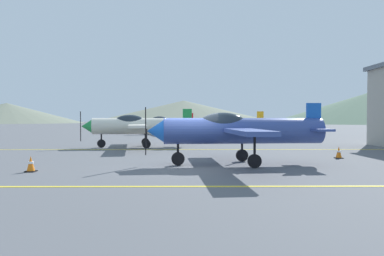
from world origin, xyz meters
TOP-DOWN VIEW (x-y plane):
  - ground_plane at (0.00, 0.00)m, footprint 400.00×400.00m
  - apron_line_near at (0.00, -4.25)m, footprint 80.00×0.16m
  - apron_line_far at (0.00, 7.88)m, footprint 80.00×0.16m
  - airplane_near at (2.06, 0.60)m, footprint 7.67×8.82m
  - airplane_mid at (-3.43, 9.93)m, footprint 7.71×8.83m
  - airplane_far at (3.45, 19.65)m, footprint 7.70×8.83m
  - airplane_back at (-3.03, 29.61)m, footprint 7.72×8.77m
  - car_sedan at (12.50, 27.78)m, footprint 4.65×3.04m
  - traffic_cone_front at (-5.81, -1.34)m, footprint 0.36×0.36m
  - traffic_cone_side at (7.43, 2.96)m, footprint 0.36×0.36m
  - hill_left at (-76.86, 136.02)m, footprint 62.49×62.49m
  - hill_centerleft at (-2.12, 128.80)m, footprint 77.20×77.20m
  - hill_centerright at (71.85, 126.15)m, footprint 79.32×79.32m

SIDE VIEW (x-z plane):
  - ground_plane at x=0.00m, z-range 0.00..0.00m
  - apron_line_near at x=0.00m, z-range 0.00..0.01m
  - apron_line_far at x=0.00m, z-range 0.00..0.01m
  - traffic_cone_front at x=-5.81m, z-range -0.01..0.58m
  - traffic_cone_side at x=7.43m, z-range -0.01..0.58m
  - car_sedan at x=12.50m, z-range 0.03..1.65m
  - airplane_near at x=2.06m, z-range 0.17..2.81m
  - airplane_mid at x=-3.43m, z-range 0.17..2.81m
  - airplane_far at x=3.45m, z-range 0.17..2.81m
  - airplane_back at x=-3.03m, z-range 0.17..2.81m
  - hill_left at x=-76.86m, z-range 0.00..8.44m
  - hill_centerleft at x=-2.12m, z-range 0.00..9.14m
  - hill_centerright at x=71.85m, z-range 0.00..12.31m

